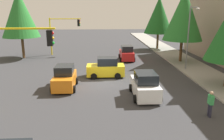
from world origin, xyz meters
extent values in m
plane|color=#353538|center=(0.00, 0.00, 0.00)|extent=(120.00, 120.00, 0.00)
cube|color=gray|center=(-5.00, 10.50, 0.07)|extent=(80.00, 4.00, 0.15)
cylinder|color=yellow|center=(-14.00, -7.50, 2.71)|extent=(0.18, 0.18, 5.43)
cylinder|color=yellow|center=(-14.00, -5.25, 5.28)|extent=(0.12, 4.50, 0.12)
cube|color=black|center=(-14.00, -3.36, 4.70)|extent=(0.36, 0.32, 0.96)
sphere|color=red|center=(-14.00, -3.18, 5.00)|extent=(0.18, 0.18, 0.18)
sphere|color=yellow|center=(-14.00, -3.18, 4.70)|extent=(0.18, 0.18, 0.18)
sphere|color=green|center=(-14.00, -3.18, 4.40)|extent=(0.18, 0.18, 0.18)
cylinder|color=yellow|center=(6.00, -5.25, 5.46)|extent=(0.12, 4.50, 0.12)
cube|color=black|center=(6.00, -3.36, 4.88)|extent=(0.36, 0.32, 0.96)
sphere|color=red|center=(6.00, -3.18, 5.18)|extent=(0.18, 0.18, 0.18)
sphere|color=yellow|center=(6.00, -3.18, 4.88)|extent=(0.18, 0.18, 0.18)
sphere|color=green|center=(6.00, -3.18, 4.58)|extent=(0.18, 0.18, 0.18)
cylinder|color=slate|center=(-4.00, 9.20, 3.50)|extent=(0.14, 0.14, 7.00)
cylinder|color=slate|center=(-3.10, 9.20, 6.80)|extent=(1.80, 0.10, 0.10)
ellipsoid|color=silver|center=(-2.20, 9.20, 6.65)|extent=(0.56, 0.28, 0.20)
cylinder|color=brown|center=(-8.00, 10.00, 1.53)|extent=(0.36, 0.36, 3.06)
cone|color=#28752D|center=(-8.00, 10.00, 5.91)|extent=(4.89, 4.89, 6.11)
cylinder|color=brown|center=(-18.00, 9.50, 1.47)|extent=(0.36, 0.36, 2.94)
cone|color=#1E6023|center=(-18.00, 9.50, 5.69)|extent=(4.71, 4.71, 5.89)
cylinder|color=brown|center=(-12.00, -11.00, 1.56)|extent=(0.36, 0.36, 3.12)
cone|color=#28752D|center=(-12.00, -11.00, 6.04)|extent=(5.00, 5.00, 6.24)
cube|color=orange|center=(1.31, -3.35, 0.69)|extent=(3.62, 1.68, 1.05)
cube|color=black|center=(1.13, -3.35, 1.60)|extent=(1.88, 1.48, 0.76)
cylinder|color=black|center=(2.44, -2.45, 0.30)|extent=(0.60, 0.20, 0.60)
cylinder|color=black|center=(2.44, -4.25, 0.30)|extent=(0.60, 0.20, 0.60)
cylinder|color=black|center=(0.19, -2.45, 0.30)|extent=(0.60, 0.20, 0.60)
cylinder|color=black|center=(0.19, -4.25, 0.30)|extent=(0.60, 0.20, 0.60)
cube|color=yellow|center=(-2.00, 0.23, 0.69)|extent=(1.70, 3.73, 1.05)
cube|color=black|center=(-2.00, 0.41, 1.60)|extent=(1.49, 1.94, 0.76)
cylinder|color=black|center=(-1.09, -0.93, 0.30)|extent=(0.20, 0.60, 0.60)
cylinder|color=black|center=(-2.91, -0.93, 0.30)|extent=(0.20, 0.60, 0.60)
cylinder|color=black|center=(-1.09, 1.38, 0.30)|extent=(0.20, 0.60, 0.60)
cylinder|color=black|center=(-2.91, 1.38, 0.30)|extent=(0.20, 0.60, 0.60)
cube|color=white|center=(3.59, 3.12, 0.69)|extent=(3.92, 1.74, 1.05)
cube|color=black|center=(3.78, 3.12, 1.60)|extent=(2.04, 1.53, 0.76)
cylinder|color=black|center=(2.37, 2.19, 0.30)|extent=(0.60, 0.20, 0.60)
cylinder|color=black|center=(2.37, 4.05, 0.30)|extent=(0.60, 0.20, 0.60)
cylinder|color=black|center=(4.80, 2.19, 0.30)|extent=(0.60, 0.20, 0.60)
cylinder|color=black|center=(4.80, 4.05, 0.30)|extent=(0.60, 0.20, 0.60)
cube|color=red|center=(-9.71, 3.26, 0.69)|extent=(3.64, 1.63, 1.05)
cube|color=black|center=(-9.53, 3.26, 1.60)|extent=(1.89, 1.44, 0.76)
cylinder|color=black|center=(-10.84, 2.39, 0.30)|extent=(0.60, 0.20, 0.60)
cylinder|color=black|center=(-10.84, 4.14, 0.30)|extent=(0.60, 0.20, 0.60)
cylinder|color=black|center=(-8.58, 2.39, 0.30)|extent=(0.60, 0.20, 0.60)
cylinder|color=black|center=(-8.58, 4.14, 0.30)|extent=(0.60, 0.20, 0.60)
cylinder|color=#262638|center=(7.38, 6.52, 0.42)|extent=(0.16, 0.16, 0.85)
cylinder|color=#262638|center=(7.18, 6.52, 0.42)|extent=(0.16, 0.16, 0.85)
cube|color=green|center=(7.28, 6.52, 1.15)|extent=(0.40, 0.24, 0.60)
sphere|color=tan|center=(7.28, 6.52, 1.59)|extent=(0.22, 0.22, 0.22)
camera|label=1|loc=(20.10, -0.34, 6.54)|focal=36.53mm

